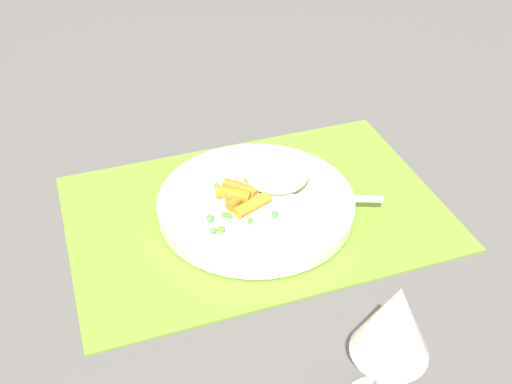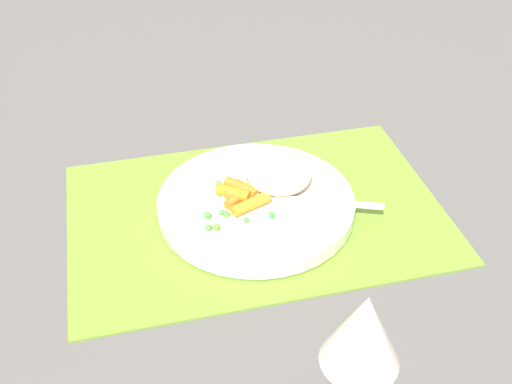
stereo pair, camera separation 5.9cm
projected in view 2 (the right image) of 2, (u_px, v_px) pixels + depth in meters
ground_plane at (256, 213)px, 0.82m from camera, size 2.40×2.40×0.00m
placemat at (256, 211)px, 0.82m from camera, size 0.48×0.32×0.01m
plate at (256, 204)px, 0.81m from camera, size 0.25×0.25×0.02m
rice_mound at (279, 175)px, 0.82m from camera, size 0.08×0.08×0.03m
carrot_portion at (241, 194)px, 0.80m from camera, size 0.07×0.07×0.02m
pea_scatter at (236, 205)px, 0.79m from camera, size 0.09×0.09×0.01m
fork at (286, 199)px, 0.80m from camera, size 0.19×0.08×0.01m
wine_glass at (363, 335)px, 0.52m from camera, size 0.07×0.07×0.16m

